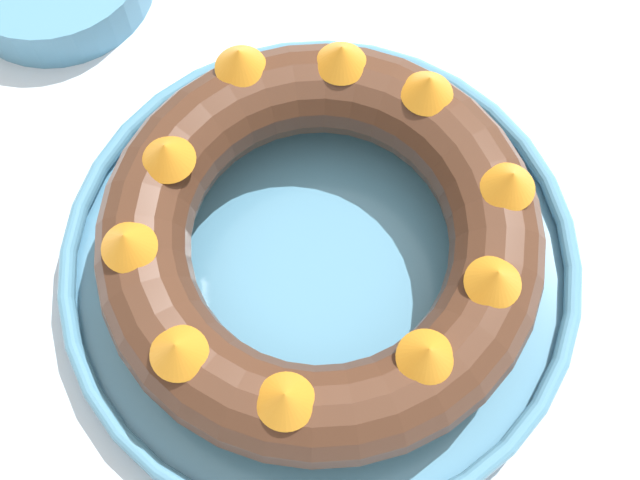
# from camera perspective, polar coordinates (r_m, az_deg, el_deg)

# --- Properties ---
(ground_plane) EXTENTS (8.00, 8.00, 0.00)m
(ground_plane) POSITION_cam_1_polar(r_m,az_deg,el_deg) (1.34, 1.21, -13.50)
(ground_plane) COLOR gray
(dining_table) EXTENTS (1.26, 1.29, 0.74)m
(dining_table) POSITION_cam_1_polar(r_m,az_deg,el_deg) (0.69, 2.28, -4.91)
(dining_table) COLOR silver
(dining_table) RESTS_ON ground_plane
(serving_dish) EXTENTS (0.35, 0.35, 0.03)m
(serving_dish) POSITION_cam_1_polar(r_m,az_deg,el_deg) (0.61, -0.00, -1.56)
(serving_dish) COLOR #518EB2
(serving_dish) RESTS_ON dining_table
(bundt_cake) EXTENTS (0.29, 0.29, 0.08)m
(bundt_cake) POSITION_cam_1_polar(r_m,az_deg,el_deg) (0.57, 0.00, 0.08)
(bundt_cake) COLOR #4C2D1E
(bundt_cake) RESTS_ON serving_dish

